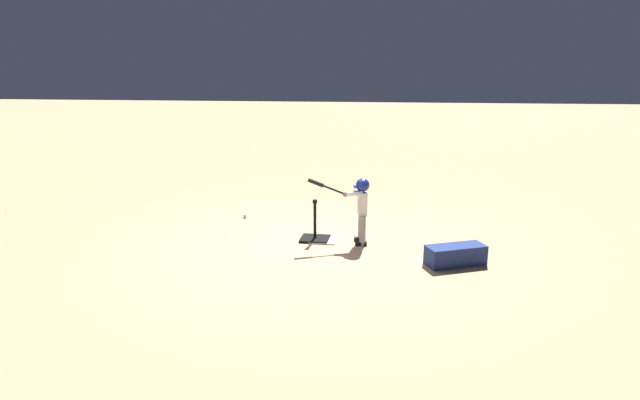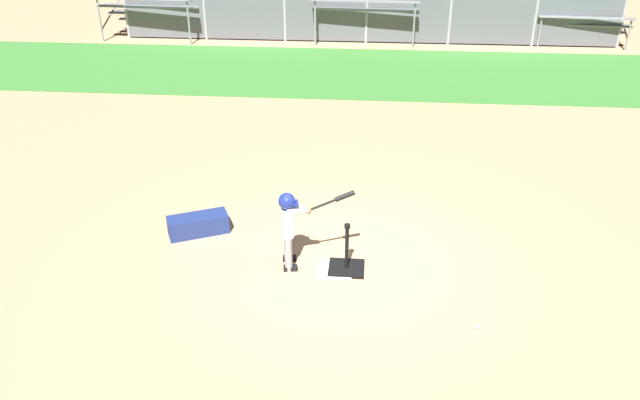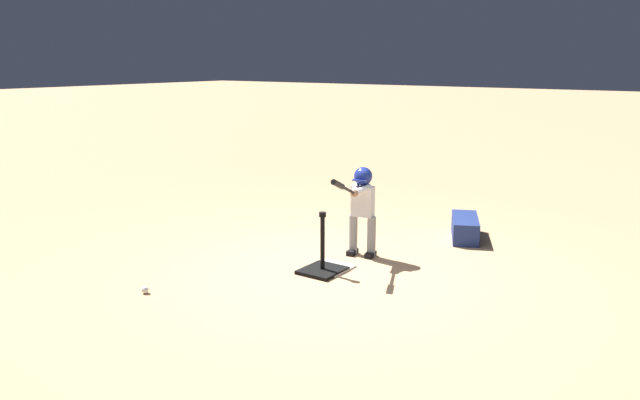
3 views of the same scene
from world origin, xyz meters
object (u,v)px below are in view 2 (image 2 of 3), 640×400
(batter_child, at_px, (290,221))
(bleachers_far_right, at_px, (366,17))
(bleachers_far_left, at_px, (158,14))
(batting_tee, at_px, (346,264))
(equipment_bag, at_px, (198,225))
(bleachers_left_center, at_px, (579,28))
(baseball, at_px, (477,327))

(batter_child, bearing_deg, bleachers_far_right, 86.84)
(bleachers_far_left, distance_m, bleachers_far_right, 6.57)
(batting_tee, xyz_separation_m, bleachers_far_left, (-6.59, 12.82, 0.57))
(bleachers_far_right, bearing_deg, equipment_bag, -100.02)
(bleachers_far_right, xyz_separation_m, equipment_bag, (-2.13, -12.07, -0.52))
(bleachers_far_left, xyz_separation_m, bleachers_far_right, (6.57, -0.00, 0.01))
(batting_tee, distance_m, bleachers_far_right, 12.83)
(bleachers_far_right, height_order, equipment_bag, bleachers_far_right)
(batter_child, bearing_deg, bleachers_far_left, 114.66)
(batting_tee, xyz_separation_m, bleachers_far_right, (-0.02, 12.82, 0.58))
(bleachers_far_right, height_order, bleachers_left_center, bleachers_far_right)
(baseball, relative_size, bleachers_far_right, 0.02)
(bleachers_far_right, relative_size, equipment_bag, 3.88)
(batter_child, relative_size, equipment_bag, 1.27)
(batting_tee, bearing_deg, batter_child, 176.67)
(bleachers_far_left, bearing_deg, batting_tee, -62.79)
(equipment_bag, bearing_deg, batter_child, -51.19)
(bleachers_far_right, bearing_deg, bleachers_left_center, 0.55)
(baseball, distance_m, bleachers_far_right, 14.00)
(batting_tee, relative_size, baseball, 9.15)
(bleachers_far_left, bearing_deg, baseball, -59.69)
(equipment_bag, bearing_deg, baseball, -51.29)
(bleachers_far_left, height_order, bleachers_left_center, bleachers_far_left)
(batting_tee, distance_m, equipment_bag, 2.28)
(batter_child, bearing_deg, equipment_bag, 153.80)
(batting_tee, relative_size, bleachers_left_center, 0.24)
(batting_tee, xyz_separation_m, bleachers_left_center, (6.38, 12.88, 0.37))
(bleachers_far_right, bearing_deg, bleachers_far_left, 179.98)
(batter_child, bearing_deg, baseball, -26.35)
(batting_tee, bearing_deg, baseball, -35.10)
(bleachers_far_left, distance_m, equipment_bag, 12.88)
(batter_child, distance_m, bleachers_far_left, 14.06)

